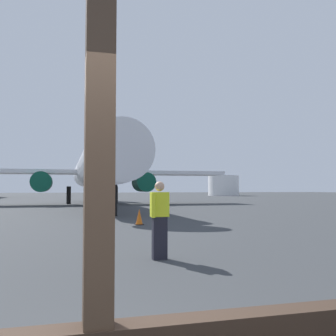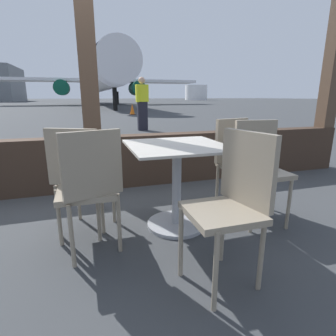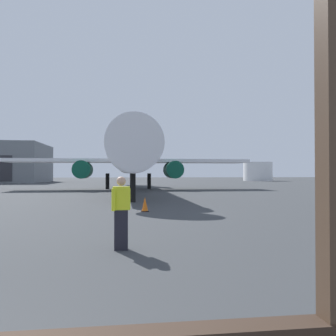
{
  "view_description": "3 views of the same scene",
  "coord_description": "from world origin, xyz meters",
  "px_view_note": "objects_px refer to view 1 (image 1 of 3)",
  "views": [
    {
      "loc": [
        -0.22,
        -2.66,
        1.58
      ],
      "look_at": [
        4.35,
        14.38,
        2.53
      ],
      "focal_mm": 40.81,
      "sensor_mm": 36.0,
      "label": 1
    },
    {
      "loc": [
        -0.09,
        -3.36,
        1.12
      ],
      "look_at": [
        0.52,
        -1.38,
        0.57
      ],
      "focal_mm": 28.75,
      "sensor_mm": 36.0,
      "label": 2
    },
    {
      "loc": [
        1.87,
        -2.57,
        1.82
      ],
      "look_at": [
        4.52,
        17.77,
        2.13
      ],
      "focal_mm": 36.85,
      "sensor_mm": 36.0,
      "label": 3
    }
  ],
  "objects_px": {
    "ground_crew_worker": "(160,219)",
    "traffic_cone": "(139,217)",
    "airplane": "(95,168)",
    "fuel_storage_tank": "(224,186)"
  },
  "relations": [
    {
      "from": "ground_crew_worker",
      "to": "fuel_storage_tank",
      "type": "bearing_deg",
      "value": 65.69
    },
    {
      "from": "airplane",
      "to": "traffic_cone",
      "type": "height_order",
      "value": "airplane"
    },
    {
      "from": "ground_crew_worker",
      "to": "traffic_cone",
      "type": "relative_size",
      "value": 2.5
    },
    {
      "from": "airplane",
      "to": "fuel_storage_tank",
      "type": "xyz_separation_m",
      "value": [
        31.93,
        43.62,
        -1.23
      ]
    },
    {
      "from": "airplane",
      "to": "ground_crew_worker",
      "type": "xyz_separation_m",
      "value": [
        -0.65,
        -28.49,
        -2.59
      ]
    },
    {
      "from": "ground_crew_worker",
      "to": "traffic_cone",
      "type": "distance_m",
      "value": 8.23
    },
    {
      "from": "ground_crew_worker",
      "to": "fuel_storage_tank",
      "type": "relative_size",
      "value": 0.25
    },
    {
      "from": "airplane",
      "to": "fuel_storage_tank",
      "type": "height_order",
      "value": "airplane"
    },
    {
      "from": "ground_crew_worker",
      "to": "traffic_cone",
      "type": "xyz_separation_m",
      "value": [
        1.07,
        8.14,
        -0.57
      ]
    },
    {
      "from": "traffic_cone",
      "to": "fuel_storage_tank",
      "type": "bearing_deg",
      "value": 63.78
    }
  ]
}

